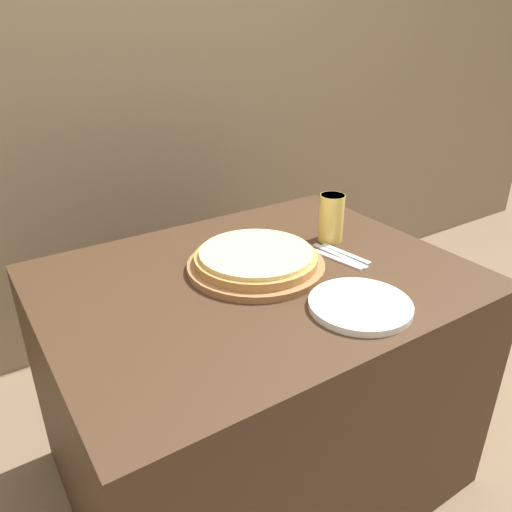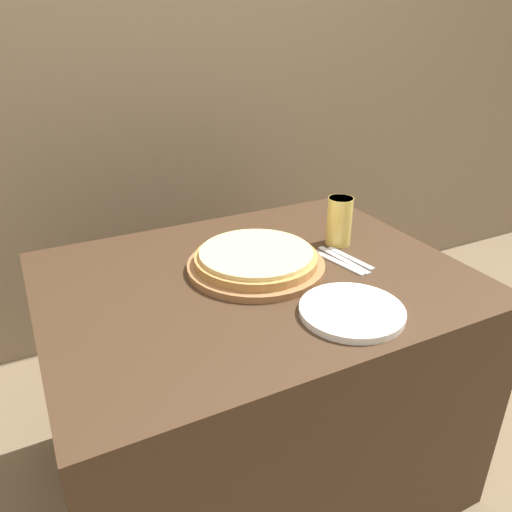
# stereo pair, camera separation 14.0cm
# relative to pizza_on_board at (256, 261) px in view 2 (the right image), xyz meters

# --- Properties ---
(ground_plane) EXTENTS (12.00, 12.00, 0.00)m
(ground_plane) POSITION_rel_pizza_on_board_xyz_m (-0.02, -0.03, -0.76)
(ground_plane) COLOR #756047
(back_wall) EXTENTS (6.00, 0.05, 2.60)m
(back_wall) POSITION_rel_pizza_on_board_xyz_m (-0.02, 0.99, 0.54)
(back_wall) COLOR #847056
(back_wall) RESTS_ON ground_plane
(dining_table) EXTENTS (1.15, 0.89, 0.74)m
(dining_table) POSITION_rel_pizza_on_board_xyz_m (-0.02, -0.03, -0.40)
(dining_table) COLOR #3D2819
(dining_table) RESTS_ON ground_plane
(pizza_on_board) EXTENTS (0.39, 0.39, 0.06)m
(pizza_on_board) POSITION_rel_pizza_on_board_xyz_m (0.00, 0.00, 0.00)
(pizza_on_board) COLOR #99663D
(pizza_on_board) RESTS_ON dining_table
(beer_glass) EXTENTS (0.08, 0.08, 0.15)m
(beer_glass) POSITION_rel_pizza_on_board_xyz_m (0.31, 0.04, 0.06)
(beer_glass) COLOR #E5C65B
(beer_glass) RESTS_ON dining_table
(dinner_plate) EXTENTS (0.25, 0.25, 0.02)m
(dinner_plate) POSITION_rel_pizza_on_board_xyz_m (0.10, -0.32, -0.02)
(dinner_plate) COLOR white
(dinner_plate) RESTS_ON dining_table
(fork) EXTENTS (0.06, 0.21, 0.00)m
(fork) POSITION_rel_pizza_on_board_xyz_m (0.23, -0.07, -0.02)
(fork) COLOR silver
(fork) RESTS_ON dining_table
(dinner_knife) EXTENTS (0.04, 0.21, 0.00)m
(dinner_knife) POSITION_rel_pizza_on_board_xyz_m (0.25, -0.07, -0.02)
(dinner_knife) COLOR silver
(dinner_knife) RESTS_ON dining_table
(spoon) EXTENTS (0.05, 0.18, 0.00)m
(spoon) POSITION_rel_pizza_on_board_xyz_m (0.28, -0.07, -0.02)
(spoon) COLOR silver
(spoon) RESTS_ON dining_table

